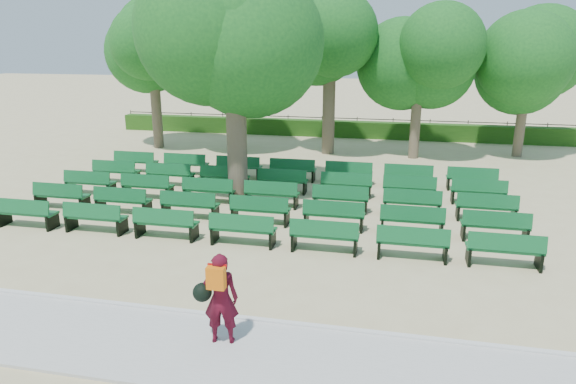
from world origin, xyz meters
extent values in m
plane|color=tan|center=(0.00, 0.00, 0.00)|extent=(120.00, 120.00, 0.00)
cube|color=#BABAB5|center=(0.00, -7.40, 0.03)|extent=(30.00, 2.20, 0.06)
cube|color=silver|center=(0.00, -6.25, 0.05)|extent=(30.00, 0.12, 0.10)
cube|color=#235014|center=(0.00, 14.00, 0.45)|extent=(26.00, 0.70, 0.90)
cube|color=#0F5B2A|center=(-0.64, 0.92, 0.44)|extent=(1.79, 0.58, 0.06)
cube|color=#0F5B2A|center=(-0.64, 0.71, 0.69)|extent=(1.78, 0.23, 0.41)
cylinder|color=brown|center=(-1.95, 1.28, 1.81)|extent=(0.67, 0.67, 3.62)
ellipsoid|color=#1A621E|center=(-1.95, 1.28, 5.03)|extent=(5.13, 5.13, 4.61)
imported|color=#480A19|center=(0.35, -7.07, 0.91)|extent=(0.68, 0.51, 1.70)
cube|color=orange|center=(0.35, -7.26, 1.40)|extent=(0.32, 0.16, 0.40)
sphere|color=black|center=(0.03, -7.12, 1.03)|extent=(0.34, 0.34, 0.34)
camera|label=1|loc=(3.20, -14.76, 5.28)|focal=32.00mm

